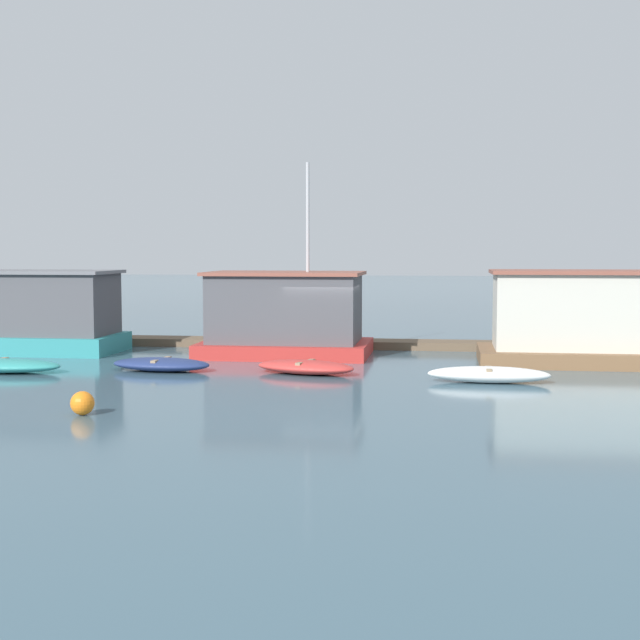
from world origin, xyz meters
name	(u,v)px	position (x,y,z in m)	size (l,w,h in m)	color
ground_plane	(324,358)	(0.00, 0.00, 0.00)	(200.00, 200.00, 0.00)	#426070
dock_walkway	(336,344)	(0.00, 3.37, 0.15)	(33.80, 1.44, 0.30)	brown
houseboat_teal	(45,313)	(-10.34, 0.34, 1.43)	(5.40, 3.28, 3.00)	teal
houseboat_red	(286,316)	(-1.45, 0.57, 1.41)	(5.93, 3.96, 6.78)	red
houseboat_brown	(580,321)	(8.53, -0.37, 1.43)	(6.53, 3.63, 3.08)	brown
dinghy_navy	(161,364)	(-4.57, -3.93, 0.20)	(3.29, 1.80, 0.40)	navy
dinghy_red	(305,367)	(-0.03, -3.99, 0.21)	(3.37, 2.16, 0.41)	red
dinghy_white	(489,374)	(5.38, -5.05, 0.23)	(3.45, 1.07, 0.46)	white
buoy_orange	(82,403)	(-3.99, -11.36, 0.27)	(0.55, 0.55, 0.55)	orange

